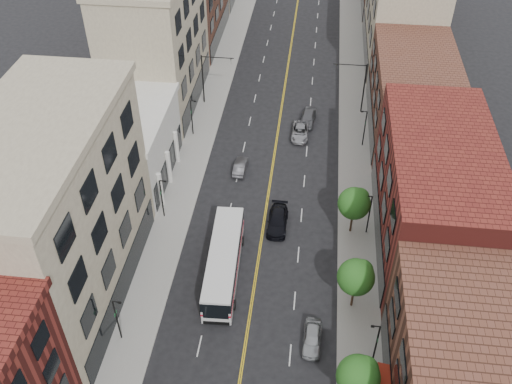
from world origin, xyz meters
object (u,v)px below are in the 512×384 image
at_px(car_parked_far, 312,338).
at_px(car_lane_behind, 240,166).
at_px(car_lane_a, 278,221).
at_px(car_lane_c, 308,118).
at_px(car_lane_b, 300,132).
at_px(city_bus, 224,261).

bearing_deg(car_parked_far, car_lane_behind, 113.81).
distance_m(car_parked_far, car_lane_a, 15.14).
distance_m(car_parked_far, car_lane_c, 35.16).
height_order(car_lane_behind, car_lane_b, car_lane_b).
xyz_separation_m(car_lane_a, car_lane_b, (1.45, 17.28, -0.08)).
height_order(car_lane_b, car_lane_c, car_lane_c).
xyz_separation_m(car_parked_far, car_lane_b, (-2.85, 31.79, -0.03)).
bearing_deg(car_lane_a, car_lane_behind, 120.67).
bearing_deg(car_lane_a, car_lane_c, 84.14).
height_order(car_parked_far, car_lane_a, car_lane_a).
distance_m(car_parked_far, car_lane_b, 31.92).
relative_size(city_bus, car_lane_c, 2.74).
distance_m(car_lane_behind, car_lane_a, 10.56).
height_order(car_lane_a, car_lane_b, car_lane_a).
bearing_deg(car_lane_a, city_bus, -121.22).
bearing_deg(car_parked_far, city_bus, 143.34).
distance_m(city_bus, car_lane_a, 8.84).
bearing_deg(car_lane_c, car_lane_behind, -117.18).
bearing_deg(city_bus, car_parked_far, -40.79).
bearing_deg(city_bus, car_lane_c, 73.71).
relative_size(car_lane_b, car_lane_c, 1.04).
xyz_separation_m(car_parked_far, car_lane_c, (-1.99, 35.11, 0.09)).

